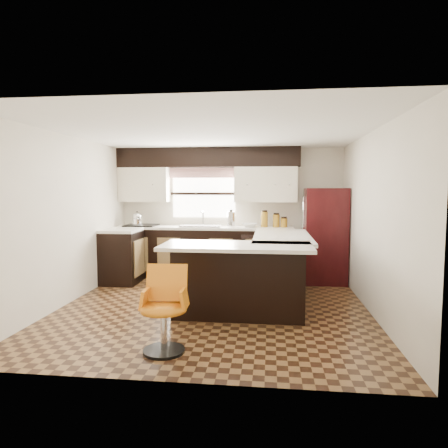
# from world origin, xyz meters

# --- Properties ---
(floor) EXTENTS (4.40, 4.40, 0.00)m
(floor) POSITION_xyz_m (0.00, 0.00, 0.00)
(floor) COLOR #49301A
(floor) RESTS_ON ground
(ceiling) EXTENTS (4.40, 4.40, 0.00)m
(ceiling) POSITION_xyz_m (0.00, 0.00, 2.40)
(ceiling) COLOR silver
(ceiling) RESTS_ON wall_back
(wall_back) EXTENTS (4.40, 0.00, 4.40)m
(wall_back) POSITION_xyz_m (0.00, 2.20, 1.20)
(wall_back) COLOR beige
(wall_back) RESTS_ON floor
(wall_front) EXTENTS (4.40, 0.00, 4.40)m
(wall_front) POSITION_xyz_m (0.00, -2.20, 1.20)
(wall_front) COLOR beige
(wall_front) RESTS_ON floor
(wall_left) EXTENTS (0.00, 4.40, 4.40)m
(wall_left) POSITION_xyz_m (-2.10, 0.00, 1.20)
(wall_left) COLOR beige
(wall_left) RESTS_ON floor
(wall_right) EXTENTS (0.00, 4.40, 4.40)m
(wall_right) POSITION_xyz_m (2.10, 0.00, 1.20)
(wall_right) COLOR beige
(wall_right) RESTS_ON floor
(base_cab_back) EXTENTS (3.30, 0.60, 0.90)m
(base_cab_back) POSITION_xyz_m (-0.45, 1.90, 0.45)
(base_cab_back) COLOR black
(base_cab_back) RESTS_ON floor
(base_cab_left) EXTENTS (0.60, 0.70, 0.90)m
(base_cab_left) POSITION_xyz_m (-1.80, 1.25, 0.45)
(base_cab_left) COLOR black
(base_cab_left) RESTS_ON floor
(counter_back) EXTENTS (3.30, 0.60, 0.04)m
(counter_back) POSITION_xyz_m (-0.45, 1.90, 0.92)
(counter_back) COLOR silver
(counter_back) RESTS_ON base_cab_back
(counter_left) EXTENTS (0.60, 0.70, 0.04)m
(counter_left) POSITION_xyz_m (-1.80, 1.25, 0.92)
(counter_left) COLOR silver
(counter_left) RESTS_ON base_cab_left
(soffit) EXTENTS (3.40, 0.35, 0.36)m
(soffit) POSITION_xyz_m (-0.40, 2.03, 2.22)
(soffit) COLOR black
(soffit) RESTS_ON wall_back
(upper_cab_left) EXTENTS (0.94, 0.35, 0.64)m
(upper_cab_left) POSITION_xyz_m (-1.62, 2.03, 1.72)
(upper_cab_left) COLOR beige
(upper_cab_left) RESTS_ON wall_back
(upper_cab_right) EXTENTS (1.14, 0.35, 0.64)m
(upper_cab_right) POSITION_xyz_m (0.68, 2.03, 1.72)
(upper_cab_right) COLOR beige
(upper_cab_right) RESTS_ON wall_back
(window_pane) EXTENTS (1.20, 0.02, 0.90)m
(window_pane) POSITION_xyz_m (-0.50, 2.18, 1.55)
(window_pane) COLOR white
(window_pane) RESTS_ON wall_back
(valance) EXTENTS (1.30, 0.06, 0.18)m
(valance) POSITION_xyz_m (-0.50, 2.14, 1.94)
(valance) COLOR #D19B93
(valance) RESTS_ON wall_back
(sink) EXTENTS (0.75, 0.45, 0.03)m
(sink) POSITION_xyz_m (-0.50, 1.88, 0.96)
(sink) COLOR #B2B2B7
(sink) RESTS_ON counter_back
(dishwasher) EXTENTS (0.58, 0.03, 0.78)m
(dishwasher) POSITION_xyz_m (0.55, 1.61, 0.43)
(dishwasher) COLOR black
(dishwasher) RESTS_ON floor
(cooktop) EXTENTS (0.58, 0.50, 0.02)m
(cooktop) POSITION_xyz_m (-1.65, 1.88, 0.96)
(cooktop) COLOR black
(cooktop) RESTS_ON counter_back
(peninsula_long) EXTENTS (0.60, 1.95, 0.90)m
(peninsula_long) POSITION_xyz_m (0.90, 0.62, 0.45)
(peninsula_long) COLOR black
(peninsula_long) RESTS_ON floor
(peninsula_return) EXTENTS (1.65, 0.60, 0.90)m
(peninsula_return) POSITION_xyz_m (0.38, -0.35, 0.45)
(peninsula_return) COLOR black
(peninsula_return) RESTS_ON floor
(counter_pen_long) EXTENTS (0.84, 1.95, 0.04)m
(counter_pen_long) POSITION_xyz_m (0.95, 0.62, 0.92)
(counter_pen_long) COLOR silver
(counter_pen_long) RESTS_ON peninsula_long
(counter_pen_return) EXTENTS (1.89, 0.84, 0.04)m
(counter_pen_return) POSITION_xyz_m (0.35, -0.44, 0.92)
(counter_pen_return) COLOR silver
(counter_pen_return) RESTS_ON peninsula_return
(refrigerator) EXTENTS (0.71, 0.68, 1.65)m
(refrigerator) POSITION_xyz_m (1.73, 1.70, 0.83)
(refrigerator) COLOR black
(refrigerator) RESTS_ON floor
(bar_chair) EXTENTS (0.49, 0.49, 0.87)m
(bar_chair) POSITION_xyz_m (-0.28, -1.59, 0.43)
(bar_chair) COLOR orange
(bar_chair) RESTS_ON floor
(kettle) EXTENTS (0.19, 0.19, 0.25)m
(kettle) POSITION_xyz_m (-1.73, 1.88, 1.10)
(kettle) COLOR silver
(kettle) RESTS_ON cooktop
(percolator) EXTENTS (0.15, 0.15, 0.28)m
(percolator) POSITION_xyz_m (0.05, 1.90, 1.09)
(percolator) COLOR silver
(percolator) RESTS_ON counter_back
(mixing_bowl) EXTENTS (0.28, 0.28, 0.07)m
(mixing_bowl) POSITION_xyz_m (0.39, 1.90, 0.98)
(mixing_bowl) COLOR white
(mixing_bowl) RESTS_ON counter_back
(canister_large) EXTENTS (0.12, 0.12, 0.28)m
(canister_large) POSITION_xyz_m (0.66, 1.92, 1.08)
(canister_large) COLOR #986C1B
(canister_large) RESTS_ON counter_back
(canister_med) EXTENTS (0.12, 0.12, 0.23)m
(canister_med) POSITION_xyz_m (0.88, 1.92, 1.06)
(canister_med) COLOR #986C1B
(canister_med) RESTS_ON counter_back
(canister_small) EXTENTS (0.12, 0.12, 0.16)m
(canister_small) POSITION_xyz_m (1.02, 1.92, 1.03)
(canister_small) COLOR #986C1B
(canister_small) RESTS_ON counter_back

